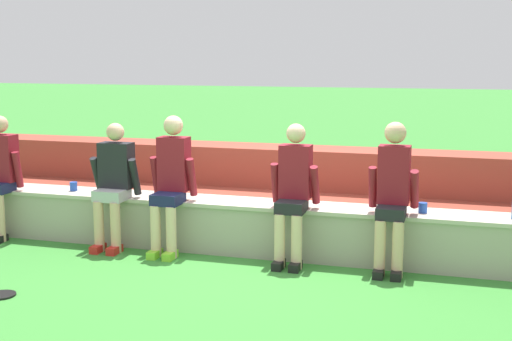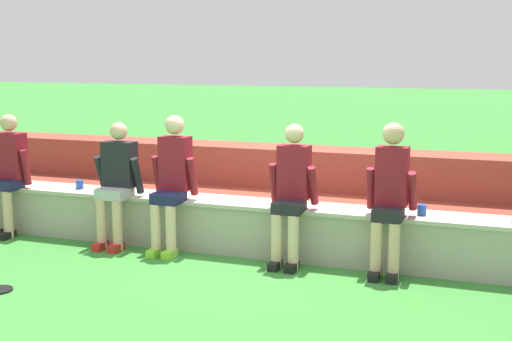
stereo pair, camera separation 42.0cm
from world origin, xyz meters
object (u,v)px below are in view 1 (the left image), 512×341
Objects in this scene: plastic_cup_middle at (74,186)px; frisbee at (2,295)px; plastic_cup_right_end at (423,208)px; person_far_right at (393,192)px; person_right_of_center at (293,190)px; person_left_of_center at (114,181)px; person_center at (171,180)px.

frisbee is at bearing -77.18° from plastic_cup_middle.
person_far_right is at bearing -142.91° from plastic_cup_right_end.
person_right_of_center is 5.94× the size of frisbee.
person_right_of_center reaches higher than frisbee.
plastic_cup_right_end reaches higher than frisbee.
plastic_cup_middle is (-0.66, 0.26, -0.14)m from person_left_of_center.
person_left_of_center is 0.97× the size of person_right_of_center.
person_right_of_center is at bearing -178.62° from person_far_right.
person_left_of_center is 0.72m from plastic_cup_middle.
person_center reaches higher than plastic_cup_right_end.
person_left_of_center is at bearing -179.54° from person_right_of_center.
plastic_cup_middle is (-3.97, 0.00, -0.00)m from plastic_cup_right_end.
person_right_of_center is at bearing 37.50° from frisbee.
person_center is 2.35m from person_far_right.
person_far_right is at bearing 0.76° from person_left_of_center.
plastic_cup_right_end is 0.43× the size of frisbee.
plastic_cup_middle is at bearing 176.65° from person_far_right.
person_far_right reaches higher than plastic_cup_middle.
frisbee is (-3.24, -1.75, -0.79)m from person_far_right.
frisbee is (-0.89, -1.73, -0.79)m from person_center.
person_left_of_center is 0.94× the size of person_far_right.
person_center is at bearing -175.08° from plastic_cup_right_end.
person_center is 1.00× the size of person_far_right.
person_far_right reaches higher than person_left_of_center.
plastic_cup_right_end is at bearing 4.92° from person_center.
person_center is 1.36m from person_right_of_center.
person_right_of_center is 13.84× the size of plastic_cup_middle.
person_center is 6.13× the size of frisbee.
person_right_of_center is (1.36, -0.01, -0.03)m from person_center.
person_left_of_center is at bearing -179.24° from person_far_right.
person_far_right is 0.40m from plastic_cup_right_end.
person_center is at bearing 62.88° from frisbee.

